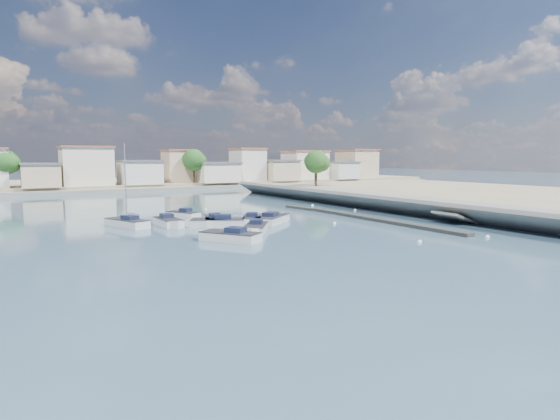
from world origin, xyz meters
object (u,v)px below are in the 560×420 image
at_px(motorboat_f, 182,215).
at_px(sailboat, 126,223).
at_px(motorboat_c, 215,223).
at_px(motorboat_e, 214,221).
at_px(motorboat_b, 252,220).
at_px(motorboat_d, 255,229).
at_px(motorboat_a, 228,237).
at_px(motorboat_h, 273,219).
at_px(motorboat_g, 169,223).

distance_m(motorboat_f, sailboat, 8.26).
xyz_separation_m(motorboat_c, motorboat_e, (0.61, 1.75, -0.00)).
height_order(motorboat_b, motorboat_f, same).
distance_m(motorboat_e, sailboat, 9.36).
bearing_deg(motorboat_d, motorboat_f, 99.95).
bearing_deg(motorboat_f, motorboat_a, -95.04).
bearing_deg(sailboat, motorboat_h, -18.75).
relative_size(motorboat_f, motorboat_h, 0.80).
distance_m(motorboat_b, motorboat_g, 9.12).
xyz_separation_m(motorboat_e, motorboat_h, (6.22, -2.27, 0.00)).
bearing_deg(motorboat_b, motorboat_h, -20.90).
bearing_deg(motorboat_h, motorboat_d, -132.23).
distance_m(motorboat_d, motorboat_e, 8.05).
xyz_separation_m(motorboat_a, motorboat_d, (4.06, 2.55, -0.00)).
bearing_deg(motorboat_a, motorboat_g, 98.84).
relative_size(motorboat_c, motorboat_f, 1.31).
bearing_deg(motorboat_f, sailboat, -153.40).
bearing_deg(sailboat, motorboat_a, -66.31).
height_order(motorboat_g, sailboat, sailboat).
bearing_deg(motorboat_c, motorboat_h, -4.33).
height_order(motorboat_d, motorboat_h, same).
relative_size(motorboat_b, motorboat_e, 0.88).
bearing_deg(motorboat_g, motorboat_b, -14.76).
xyz_separation_m(motorboat_d, motorboat_e, (-1.03, 7.98, 0.00)).
distance_m(motorboat_f, motorboat_g, 6.55).
bearing_deg(motorboat_b, sailboat, 161.63).
height_order(motorboat_b, motorboat_e, same).
bearing_deg(sailboat, motorboat_d, -47.50).
relative_size(motorboat_a, motorboat_h, 0.96).
bearing_deg(motorboat_d, sailboat, 132.50).
xyz_separation_m(motorboat_f, sailboat, (-7.39, -3.70, 0.04)).
xyz_separation_m(motorboat_g, sailboat, (-4.10, 1.97, 0.04)).
distance_m(motorboat_d, motorboat_f, 14.77).
bearing_deg(motorboat_f, motorboat_h, -48.78).
relative_size(motorboat_c, motorboat_g, 1.09).
relative_size(motorboat_a, motorboat_e, 0.94).
relative_size(motorboat_c, motorboat_d, 1.23).
bearing_deg(motorboat_b, motorboat_d, -114.44).
distance_m(motorboat_b, motorboat_c, 4.63).
bearing_deg(motorboat_d, motorboat_e, 97.37).
bearing_deg(motorboat_e, motorboat_c, -109.22).
height_order(motorboat_f, motorboat_g, same).
height_order(motorboat_c, motorboat_g, same).
height_order(motorboat_a, motorboat_e, same).
relative_size(motorboat_d, motorboat_g, 0.89).
distance_m(motorboat_a, motorboat_d, 4.80).
distance_m(motorboat_a, motorboat_c, 9.11).
xyz_separation_m(motorboat_b, motorboat_f, (-5.53, 7.99, 0.00)).
bearing_deg(motorboat_c, sailboat, 150.91).
bearing_deg(motorboat_f, motorboat_d, -80.05).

